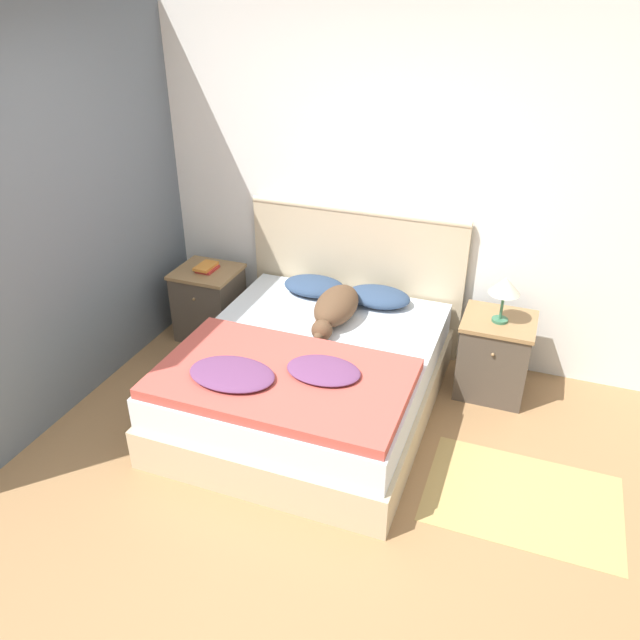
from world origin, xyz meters
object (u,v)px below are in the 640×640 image
(nightstand_left, at_px, (209,303))
(table_lamp, at_px, (505,287))
(nightstand_right, at_px, (494,356))
(bed, at_px, (310,378))
(book_stack, at_px, (207,267))
(pillow_left, at_px, (314,286))
(dog, at_px, (336,308))
(pillow_right, at_px, (378,297))

(nightstand_left, relative_size, table_lamp, 1.80)
(nightstand_left, relative_size, nightstand_right, 1.00)
(bed, xyz_separation_m, nightstand_left, (-1.15, 0.65, 0.05))
(book_stack, bearing_deg, table_lamp, -0.81)
(pillow_left, relative_size, dog, 0.65)
(pillow_right, bearing_deg, nightstand_right, -5.76)
(nightstand_right, xyz_separation_m, pillow_left, (-1.40, 0.09, 0.27))
(pillow_right, relative_size, table_lamp, 1.47)
(nightstand_left, xyz_separation_m, table_lamp, (2.29, -0.02, 0.55))
(bed, xyz_separation_m, pillow_left, (-0.26, 0.74, 0.32))
(book_stack, relative_size, table_lamp, 0.62)
(nightstand_left, relative_size, pillow_right, 1.22)
(pillow_left, bearing_deg, table_lamp, -4.69)
(nightstand_left, bearing_deg, nightstand_right, 0.00)
(bed, relative_size, pillow_right, 3.97)
(book_stack, bearing_deg, dog, -12.78)
(nightstand_right, height_order, book_stack, book_stack)
(pillow_left, height_order, book_stack, book_stack)
(pillow_right, relative_size, book_stack, 2.37)
(bed, bearing_deg, nightstand_right, 29.73)
(pillow_left, xyz_separation_m, table_lamp, (1.40, -0.11, 0.28))
(pillow_right, distance_m, book_stack, 1.40)
(dog, height_order, table_lamp, table_lamp)
(table_lamp, bearing_deg, pillow_left, 175.31)
(pillow_left, bearing_deg, book_stack, -174.70)
(bed, height_order, book_stack, book_stack)
(pillow_left, relative_size, book_stack, 2.37)
(nightstand_right, distance_m, book_stack, 2.31)
(nightstand_right, height_order, table_lamp, table_lamp)
(book_stack, bearing_deg, pillow_right, 3.37)
(pillow_right, bearing_deg, table_lamp, -7.35)
(nightstand_right, distance_m, table_lamp, 0.55)
(pillow_right, bearing_deg, bed, -108.91)
(bed, height_order, pillow_left, pillow_left)
(book_stack, bearing_deg, nightstand_right, -0.19)
(bed, height_order, nightstand_right, nightstand_right)
(pillow_left, bearing_deg, nightstand_left, -174.24)
(bed, relative_size, nightstand_right, 3.25)
(table_lamp, bearing_deg, nightstand_right, 90.00)
(dog, distance_m, table_lamp, 1.15)
(nightstand_left, distance_m, dog, 1.26)
(pillow_left, relative_size, table_lamp, 1.47)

